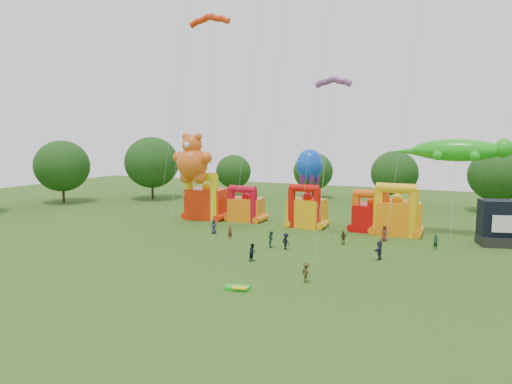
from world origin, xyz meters
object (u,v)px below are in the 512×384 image
at_px(bouncy_castle_2, 307,210).
at_px(octopus_kite, 317,199).
at_px(gecko_kite, 456,156).
at_px(spectator_0, 214,227).
at_px(bouncy_castle_0, 206,201).
at_px(teddy_bear_kite, 190,169).
at_px(spectator_4, 343,238).

bearing_deg(bouncy_castle_2, octopus_kite, -41.85).
bearing_deg(gecko_kite, spectator_0, -158.55).
distance_m(bouncy_castle_0, spectator_0, 10.79).
height_order(teddy_bear_kite, spectator_4, teddy_bear_kite).
bearing_deg(gecko_kite, spectator_4, -139.14).
distance_m(teddy_bear_kite, spectator_0, 11.06).
height_order(bouncy_castle_0, spectator_4, bouncy_castle_0).
height_order(spectator_0, spectator_4, spectator_0).
bearing_deg(spectator_0, teddy_bear_kite, 121.05).
distance_m(teddy_bear_kite, octopus_kite, 18.63).
relative_size(teddy_bear_kite, gecko_kite, 0.97).
bearing_deg(bouncy_castle_2, teddy_bear_kite, -167.40).
distance_m(bouncy_castle_2, octopus_kite, 3.23).
xyz_separation_m(octopus_kite, spectator_4, (5.06, -6.08, -3.34)).
height_order(octopus_kite, spectator_0, octopus_kite).
distance_m(gecko_kite, spectator_0, 30.76).
height_order(gecko_kite, spectator_4, gecko_kite).
relative_size(bouncy_castle_0, spectator_4, 4.58).
distance_m(octopus_kite, spectator_4, 8.59).
relative_size(bouncy_castle_2, teddy_bear_kite, 0.46).
xyz_separation_m(spectator_0, spectator_4, (16.30, 1.17, -0.14)).
relative_size(teddy_bear_kite, octopus_kite, 1.21).
height_order(teddy_bear_kite, gecko_kite, teddy_bear_kite).
relative_size(gecko_kite, octopus_kite, 1.25).
bearing_deg(bouncy_castle_0, bouncy_castle_2, 1.48).
xyz_separation_m(bouncy_castle_0, bouncy_castle_2, (15.51, 0.40, -0.39)).
xyz_separation_m(gecko_kite, octopus_kite, (-16.16, -3.52, -5.74)).
xyz_separation_m(bouncy_castle_2, spectator_0, (-9.26, -9.02, -1.36)).
bearing_deg(octopus_kite, bouncy_castle_0, 175.52).
relative_size(octopus_kite, spectator_0, 5.83).
xyz_separation_m(teddy_bear_kite, spectator_4, (23.26, -4.23, -6.83)).
xyz_separation_m(gecko_kite, spectator_4, (-11.09, -9.60, -9.08)).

